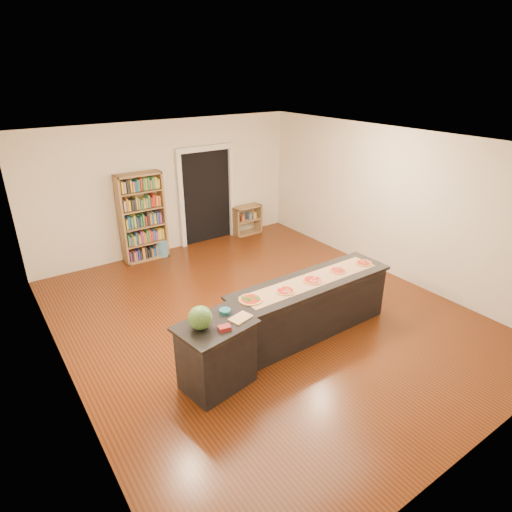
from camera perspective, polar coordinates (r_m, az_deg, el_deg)
room at (r=6.53m, az=1.00°, el=2.62°), size 6.00×7.00×2.80m
doorway at (r=9.85m, az=-6.62°, el=8.66°), size 1.40×0.09×2.21m
kitchen_island at (r=6.59m, az=7.23°, el=-6.64°), size 2.68×0.73×0.88m
side_counter at (r=5.53m, az=-5.29°, el=-12.97°), size 0.92×0.68×0.91m
bookshelf at (r=9.15m, az=-14.91°, el=4.98°), size 0.92×0.33×1.85m
low_shelf at (r=10.45m, az=-1.23°, el=4.84°), size 0.71×0.30×0.71m
waste_bin at (r=9.47m, az=-12.41°, el=1.09°), size 0.26×0.26×0.37m
kraft_paper at (r=6.37m, az=7.44°, el=-3.23°), size 2.33×0.44×0.00m
watermelon at (r=5.14m, az=-7.45°, el=-8.17°), size 0.29×0.29×0.29m
cutting_board at (r=5.35m, az=-2.06°, el=-8.27°), size 0.32×0.25×0.02m
package_red at (r=5.15m, az=-4.24°, el=-9.55°), size 0.16×0.13×0.05m
package_teal at (r=5.46m, az=-4.14°, el=-7.38°), size 0.15×0.15×0.06m
pizza_a at (r=5.80m, az=-0.72°, el=-5.82°), size 0.31×0.31×0.02m
pizza_b at (r=6.02m, az=3.92°, el=-4.65°), size 0.29×0.29×0.02m
pizza_c at (r=6.35m, az=7.57°, el=-3.21°), size 0.29×0.29×0.02m
pizza_d at (r=6.71m, az=10.87°, el=-1.92°), size 0.26×0.26×0.02m
pizza_e at (r=7.05m, az=14.14°, el=-0.91°), size 0.26×0.26×0.02m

